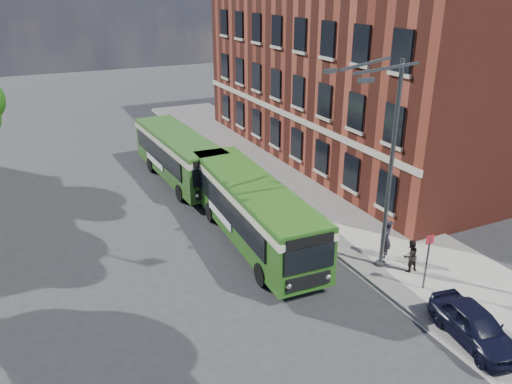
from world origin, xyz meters
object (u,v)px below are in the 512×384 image
bus_rear (179,152)px  parked_car (475,326)px  street_lamp (384,167)px  bus_front (252,206)px

bus_rear → parked_car: bearing=-77.9°
street_lamp → bus_front: bearing=126.8°
bus_front → bus_rear: 9.43m
street_lamp → bus_front: 6.70m
bus_rear → bus_front: bearing=-86.1°
bus_rear → parked_car: 20.13m
bus_rear → parked_car: size_ratio=2.81×
bus_front → parked_car: size_ratio=3.10×
street_lamp → bus_rear: street_lamp is taller
bus_front → parked_car: bearing=-70.8°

